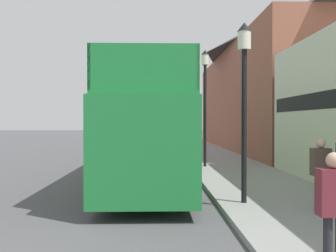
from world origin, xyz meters
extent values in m
plane|color=#4C4C4F|center=(0.00, 21.00, 0.00)|extent=(144.00, 144.00, 0.00)
cube|color=gray|center=(7.69, 18.00, 0.07)|extent=(3.60, 108.00, 0.14)
cube|color=#935642|center=(12.49, 25.44, 3.71)|extent=(6.00, 25.31, 7.43)
pyramid|color=#383333|center=(12.49, 25.44, 8.57)|extent=(6.00, 25.31, 2.28)
cube|color=#1E7A38|center=(4.12, 9.37, 1.50)|extent=(2.51, 11.28, 2.43)
cube|color=yellow|center=(4.11, 8.80, 1.62)|extent=(2.50, 6.21, 0.45)
cube|color=black|center=(4.12, 9.37, 2.21)|extent=(2.54, 10.38, 0.70)
cube|color=#1E7A38|center=(4.12, 9.37, 2.76)|extent=(2.51, 10.38, 0.10)
cube|color=#1E7A38|center=(2.93, 9.37, 3.33)|extent=(0.14, 10.36, 1.03)
cube|color=#1E7A38|center=(5.30, 9.36, 3.33)|extent=(0.14, 10.36, 1.03)
cube|color=#1E7A38|center=(4.08, 4.22, 3.33)|extent=(2.44, 0.09, 1.03)
cube|color=#1E7A38|center=(4.14, 13.76, 3.33)|extent=(2.45, 1.59, 1.03)
cylinder|color=black|center=(3.04, 12.86, 0.51)|extent=(0.29, 1.02, 1.02)
cylinder|color=black|center=(5.24, 12.85, 0.51)|extent=(0.29, 1.02, 1.02)
cylinder|color=black|center=(3.00, 6.11, 0.51)|extent=(0.29, 1.02, 1.02)
cylinder|color=black|center=(5.19, 6.09, 0.51)|extent=(0.29, 1.02, 1.02)
cube|color=black|center=(4.73, 18.48, 0.59)|extent=(2.06, 4.55, 0.83)
cube|color=black|center=(4.74, 18.35, 1.24)|extent=(1.72, 2.22, 0.46)
cylinder|color=black|center=(3.82, 19.81, 0.32)|extent=(0.24, 0.64, 0.63)
cylinder|color=black|center=(5.49, 19.90, 0.32)|extent=(0.24, 0.64, 0.63)
cylinder|color=black|center=(3.98, 17.05, 0.32)|extent=(0.24, 0.64, 0.63)
cylinder|color=black|center=(5.65, 17.15, 0.32)|extent=(0.24, 0.64, 0.63)
cylinder|color=#232328|center=(6.57, 0.66, 0.53)|extent=(0.12, 0.12, 0.78)
cube|color=maroon|center=(6.65, 0.66, 1.22)|extent=(0.42, 0.23, 0.61)
sphere|color=tan|center=(6.65, 0.66, 1.64)|extent=(0.21, 0.21, 0.21)
cylinder|color=#232328|center=(7.98, 4.37, 0.53)|extent=(0.12, 0.12, 0.78)
cylinder|color=#232328|center=(8.15, 4.37, 0.53)|extent=(0.12, 0.12, 0.78)
cube|color=#4C3D33|center=(8.06, 4.37, 1.23)|extent=(0.42, 0.23, 0.62)
sphere|color=tan|center=(8.06, 4.37, 1.65)|extent=(0.21, 0.21, 0.21)
cylinder|color=black|center=(6.52, 5.25, 2.02)|extent=(0.13, 0.13, 3.77)
cylinder|color=silver|center=(6.52, 5.25, 4.13)|extent=(0.32, 0.32, 0.45)
cone|color=black|center=(6.52, 5.25, 4.47)|extent=(0.35, 0.35, 0.22)
cylinder|color=black|center=(6.56, 13.11, 2.40)|extent=(0.13, 0.13, 4.52)
cylinder|color=silver|center=(6.56, 13.11, 4.89)|extent=(0.32, 0.32, 0.45)
cone|color=black|center=(6.56, 13.11, 5.22)|extent=(0.35, 0.35, 0.22)
camera|label=1|loc=(4.33, -4.35, 2.14)|focal=42.00mm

